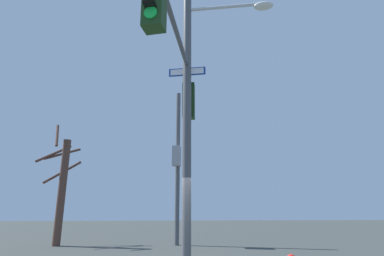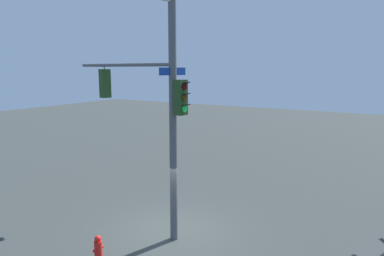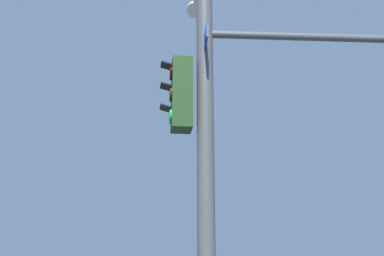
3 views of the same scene
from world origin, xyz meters
name	(u,v)px [view 1 (image 1 of 3)]	position (x,y,z in m)	size (l,w,h in m)	color
main_signal_pole_assembly	(188,89)	(-0.38, 0.36, 4.80)	(3.81, 5.89, 8.33)	#4C4F54
secondary_pole_assembly	(177,162)	(-0.35, -7.51, 4.03)	(0.48, 0.75, 7.81)	#4C4F54
bare_tree_behind_pole	(61,185)	(5.40, -7.84, 2.86)	(1.92, 2.14, 6.01)	#52362C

